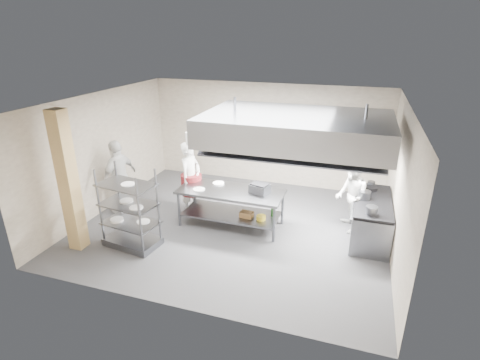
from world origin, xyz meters
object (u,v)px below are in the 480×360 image
(cooking_range, at_px, (371,220))
(chef_plating, at_px, (120,177))
(chef_line, at_px, (351,197))
(stockpot, at_px, (365,195))
(island, at_px, (231,208))
(chef_head, at_px, (191,178))
(pass_rack, at_px, (129,208))
(griddle, at_px, (260,189))

(cooking_range, height_order, chef_plating, chef_plating)
(chef_line, distance_m, stockpot, 0.35)
(island, distance_m, chef_plating, 2.96)
(cooking_range, bearing_deg, chef_line, 160.84)
(cooking_range, distance_m, chef_head, 4.39)
(island, xyz_separation_m, chef_head, (-1.19, 0.37, 0.47))
(cooking_range, xyz_separation_m, stockpot, (-0.20, 0.02, 0.57))
(chef_line, bearing_deg, stockpot, 47.01)
(island, xyz_separation_m, stockpot, (2.96, 0.49, 0.54))
(chef_head, relative_size, chef_plating, 0.97)
(pass_rack, distance_m, stockpot, 5.12)
(griddle, bearing_deg, chef_head, -172.73)
(cooking_range, xyz_separation_m, griddle, (-2.48, -0.41, 0.59))
(island, bearing_deg, pass_rack, -138.97)
(island, height_order, chef_head, chef_head)
(pass_rack, relative_size, griddle, 4.22)
(pass_rack, bearing_deg, griddle, 40.75)
(cooking_range, distance_m, stockpot, 0.61)
(griddle, bearing_deg, island, -158.43)
(pass_rack, height_order, chef_head, chef_head)
(griddle, height_order, stockpot, griddle)
(island, relative_size, stockpot, 9.27)
(stockpot, bearing_deg, griddle, -169.24)
(chef_plating, distance_m, stockpot, 5.91)
(chef_head, xyz_separation_m, stockpot, (4.16, 0.12, 0.07))
(chef_plating, bearing_deg, cooking_range, 103.82)
(chef_head, height_order, chef_line, chef_head)
(pass_rack, height_order, cooking_range, pass_rack)
(chef_line, bearing_deg, island, -91.88)
(stockpot, bearing_deg, pass_rack, -157.11)
(pass_rack, bearing_deg, chef_plating, 138.68)
(pass_rack, distance_m, cooking_range, 5.32)
(cooking_range, bearing_deg, stockpot, 174.30)
(chef_head, xyz_separation_m, chef_plating, (-1.72, -0.51, 0.02))
(stockpot, bearing_deg, chef_line, 152.27)
(pass_rack, bearing_deg, chef_line, 33.86)
(island, relative_size, pass_rack, 1.40)
(island, height_order, griddle, griddle)
(pass_rack, relative_size, cooking_range, 0.88)
(pass_rack, bearing_deg, stockpot, 31.03)
(island, height_order, cooking_range, island)
(cooking_range, relative_size, stockpot, 7.52)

